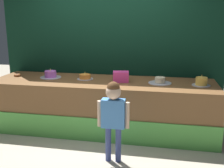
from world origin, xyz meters
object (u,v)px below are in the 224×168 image
(cake_center_left, at_px, (85,77))
(cake_far_right, at_px, (201,82))
(cake_far_left, at_px, (51,75))
(cake_center_right, at_px, (160,81))
(child_figure, at_px, (113,111))
(donut, at_px, (17,75))
(pink_box, at_px, (121,77))

(cake_center_left, height_order, cake_far_right, cake_far_right)
(cake_far_left, relative_size, cake_center_right, 1.00)
(cake_center_left, bearing_deg, child_figure, -57.70)
(donut, height_order, cake_center_left, cake_center_left)
(child_figure, bearing_deg, cake_center_left, 122.30)
(cake_far_left, bearing_deg, cake_far_right, -2.28)
(child_figure, relative_size, cake_center_left, 3.96)
(pink_box, xyz_separation_m, cake_far_right, (1.21, -0.01, -0.03))
(pink_box, xyz_separation_m, cake_center_right, (0.60, 0.02, -0.05))
(pink_box, relative_size, donut, 2.17)
(child_figure, xyz_separation_m, cake_center_right, (0.53, 1.01, 0.17))
(child_figure, distance_m, cake_center_right, 1.16)
(child_figure, bearing_deg, cake_center_right, 62.15)
(cake_center_left, bearing_deg, pink_box, -7.11)
(cake_center_left, height_order, cake_center_right, cake_center_left)
(child_figure, height_order, pink_box, child_figure)
(child_figure, distance_m, cake_center_left, 1.28)
(donut, bearing_deg, child_figure, -29.33)
(cake_far_right, bearing_deg, child_figure, -139.31)
(pink_box, bearing_deg, child_figure, -85.94)
(donut, distance_m, cake_center_left, 1.21)
(cake_far_left, xyz_separation_m, cake_far_right, (2.42, -0.10, 0.01))
(cake_far_left, height_order, cake_center_left, cake_far_left)
(child_figure, height_order, cake_far_right, child_figure)
(cake_center_right, bearing_deg, cake_far_right, -3.02)
(donut, distance_m, cake_far_left, 0.61)
(cake_center_right, bearing_deg, cake_center_left, 177.33)
(child_figure, xyz_separation_m, cake_center_left, (-0.68, 1.07, 0.17))
(cake_center_left, bearing_deg, cake_far_left, 179.25)
(donut, distance_m, cake_far_right, 3.03)
(donut, relative_size, cake_far_left, 0.32)
(cake_center_left, bearing_deg, cake_far_right, -2.79)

